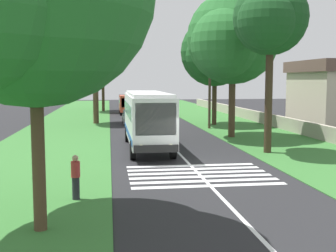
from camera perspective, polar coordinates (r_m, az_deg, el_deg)
name	(u,v)px	position (r m, az deg, el deg)	size (l,w,h in m)	color
ground	(192,167)	(22.90, 3.15, -5.36)	(160.00, 160.00, 0.00)	#262628
grass_verge_left	(62,134)	(37.52, -13.70, -1.04)	(120.00, 8.00, 0.04)	#387533
grass_verge_right	(251,131)	(39.34, 10.79, -0.65)	(120.00, 8.00, 0.04)	#387533
centre_line	(159,133)	(37.56, -1.16, -0.88)	(110.00, 0.16, 0.01)	silver
coach_bus	(147,116)	(28.63, -2.78, 1.26)	(11.16, 2.62, 3.73)	white
zebra_crossing	(199,175)	(21.07, 4.14, -6.36)	(4.95, 6.80, 0.01)	silver
trailing_car_0	(131,117)	(45.31, -4.82, 1.12)	(4.30, 1.78, 1.43)	gray
trailing_car_1	(161,113)	(50.88, -0.90, 1.67)	(4.30, 1.78, 1.43)	gold
trailing_minibus_0	(127,103)	(58.25, -5.34, 3.06)	(6.00, 2.14, 2.53)	#CC4C33
roadside_tree_left_0	(101,54)	(64.15, -8.72, 9.28)	(8.84, 7.33, 12.08)	#3D2D1E
roadside_tree_left_2	(94,43)	(45.99, -9.71, 10.65)	(6.99, 6.16, 11.51)	#4C3826
roadside_tree_right_0	(213,54)	(44.15, 5.92, 9.41)	(8.00, 6.86, 10.72)	#3D2D1E
roadside_tree_right_1	(230,41)	(34.64, 8.13, 10.99)	(8.76, 7.24, 11.32)	#4C3826
roadside_tree_right_2	(268,21)	(27.65, 12.95, 13.29)	(5.78, 4.63, 10.50)	#3D2D1E
utility_pole	(210,79)	(40.58, 5.49, 6.12)	(0.24, 1.40, 8.85)	#473828
roadside_wall	(267,119)	(45.11, 12.89, 0.90)	(70.00, 0.40, 1.15)	#B2A893
pedestrian	(76,177)	(16.80, -12.00, -6.51)	(0.34, 0.34, 1.69)	#26262D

